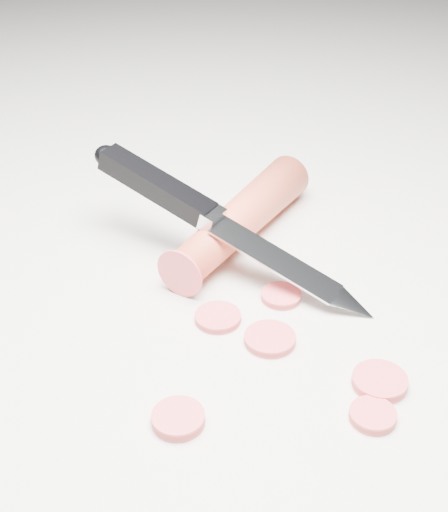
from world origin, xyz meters
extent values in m
plane|color=silver|center=(0.00, 0.00, 0.00)|extent=(2.40, 2.40, 0.00)
cylinder|color=#DC442A|center=(-0.01, 0.09, 0.02)|extent=(0.14, 0.16, 0.03)
cylinder|color=#F0474E|center=(-0.04, -0.02, 0.00)|extent=(0.03, 0.03, 0.01)
cylinder|color=#F0474E|center=(0.05, -0.09, 0.00)|extent=(0.04, 0.04, 0.01)
cylinder|color=#F0474E|center=(0.04, -0.12, 0.00)|extent=(0.03, 0.03, 0.01)
cylinder|color=#F0474E|center=(-0.08, -0.11, 0.00)|extent=(0.03, 0.03, 0.01)
cylinder|color=#F0474E|center=(-0.01, -0.04, 0.00)|extent=(0.04, 0.04, 0.01)
cylinder|color=#F0474E|center=(0.01, 0.00, 0.00)|extent=(0.03, 0.03, 0.01)
camera|label=1|loc=(-0.09, -0.41, 0.33)|focal=50.00mm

